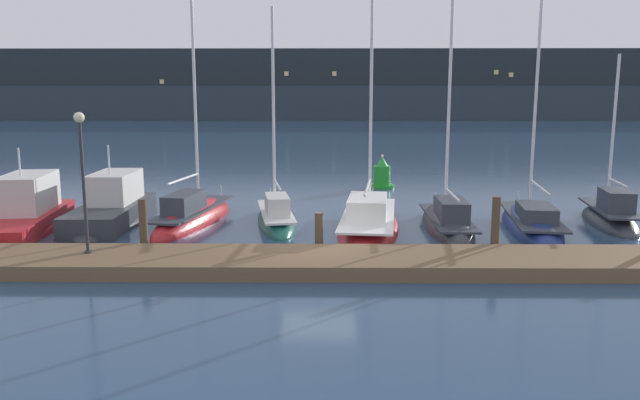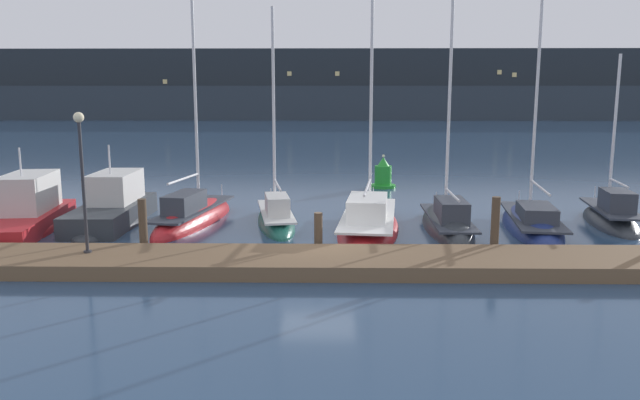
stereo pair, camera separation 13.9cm
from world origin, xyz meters
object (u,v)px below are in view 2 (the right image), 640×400
sailboat_berth_3 (193,220)px  sailboat_berth_8 (611,220)px  sailboat_berth_4 (276,221)px  motorboat_berth_2 (113,215)px  sailboat_berth_7 (532,226)px  dock_lamppost (82,161)px  motorboat_berth_1 (25,222)px  sailboat_berth_6 (447,227)px  channel_buoy (383,175)px  sailboat_berth_5 (368,226)px

sailboat_berth_3 → sailboat_berth_8: size_ratio=1.57×
sailboat_berth_3 → sailboat_berth_4: sailboat_berth_3 is taller
motorboat_berth_2 → sailboat_berth_7: bearing=-2.3°
dock_lamppost → sailboat_berth_4: bearing=49.0°
motorboat_berth_2 → sailboat_berth_8: (20.48, 0.12, -0.19)m
motorboat_berth_1 → dock_lamppost: dock_lamppost is taller
motorboat_berth_2 → sailboat_berth_6: size_ratio=0.70×
sailboat_berth_7 → dock_lamppost: sailboat_berth_7 is taller
motorboat_berth_2 → sailboat_berth_8: bearing=0.3°
motorboat_berth_1 → channel_buoy: motorboat_berth_1 is taller
motorboat_berth_2 → sailboat_berth_3: (3.32, 0.09, -0.22)m
sailboat_berth_3 → dock_lamppost: bearing=-106.6°
sailboat_berth_7 → sailboat_berth_4: bearing=176.9°
motorboat_berth_2 → sailboat_berth_6: bearing=-3.8°
sailboat_berth_6 → dock_lamppost: 13.73m
motorboat_berth_2 → channel_buoy: bearing=39.1°
sailboat_berth_7 → dock_lamppost: bearing=-160.2°
motorboat_berth_2 → channel_buoy: 15.43m
sailboat_berth_8 → dock_lamppost: size_ratio=1.72×
sailboat_berth_5 → dock_lamppost: sailboat_berth_5 is taller
sailboat_berth_3 → dock_lamppost: sailboat_berth_3 is taller
motorboat_berth_2 → sailboat_berth_5: bearing=-6.1°
sailboat_berth_8 → motorboat_berth_2: bearing=-179.7°
sailboat_berth_8 → channel_buoy: (-8.52, 9.62, 0.51)m
channel_buoy → sailboat_berth_7: bearing=-64.2°
motorboat_berth_1 → sailboat_berth_6: size_ratio=0.77×
sailboat_berth_7 → sailboat_berth_8: size_ratio=1.41×
motorboat_berth_2 → dock_lamppost: (1.40, -6.31, 2.97)m
sailboat_berth_3 → sailboat_berth_7: size_ratio=1.12×
sailboat_berth_6 → dock_lamppost: sailboat_berth_6 is taller
sailboat_berth_7 → channel_buoy: 11.60m
sailboat_berth_8 → sailboat_berth_4: bearing=-179.0°
sailboat_berth_6 → sailboat_berth_8: bearing=8.5°
sailboat_berth_5 → sailboat_berth_8: (10.00, 1.24, -0.00)m
sailboat_berth_5 → channel_buoy: bearing=82.2°
motorboat_berth_1 → sailboat_berth_4: size_ratio=0.81×
sailboat_berth_8 → channel_buoy: 12.86m
motorboat_berth_2 → sailboat_berth_5: size_ratio=0.65×
sailboat_berth_3 → motorboat_berth_1: bearing=-167.5°
sailboat_berth_8 → sailboat_berth_3: bearing=-179.9°
sailboat_berth_6 → sailboat_berth_8: sailboat_berth_6 is taller
channel_buoy → sailboat_berth_5: bearing=-97.8°
motorboat_berth_2 → sailboat_berth_4: 6.77m
motorboat_berth_1 → sailboat_berth_6: sailboat_berth_6 is taller
sailboat_berth_7 → sailboat_berth_8: sailboat_berth_7 is taller
sailboat_berth_8 → dock_lamppost: (-19.08, -6.42, 3.16)m
motorboat_berth_1 → sailboat_berth_4: (9.76, 1.17, -0.19)m
motorboat_berth_1 → sailboat_berth_8: 23.53m
channel_buoy → dock_lamppost: size_ratio=0.43×
sailboat_berth_3 → sailboat_berth_6: bearing=-5.6°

